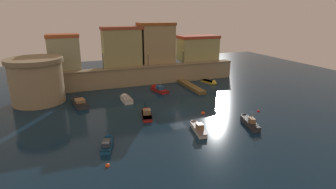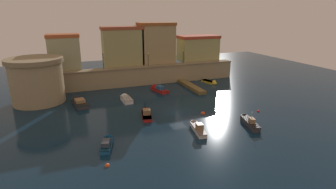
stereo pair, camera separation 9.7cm
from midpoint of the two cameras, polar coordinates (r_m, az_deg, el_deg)
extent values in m
plane|color=#0C2338|center=(45.48, 2.10, -3.71)|extent=(110.25, 110.25, 0.00)
cube|color=#9E8966|center=(62.57, -4.90, 3.96)|extent=(44.24, 2.30, 3.96)
cube|color=#817053|center=(62.12, -4.95, 5.85)|extent=(44.24, 2.60, 0.24)
cube|color=tan|center=(62.37, -21.07, 7.96)|extent=(6.41, 4.05, 6.96)
cube|color=#AE512B|center=(61.95, -21.45, 11.44)|extent=(6.67, 4.21, 0.70)
cube|color=tan|center=(63.49, -9.56, 9.59)|extent=(8.98, 3.96, 8.26)
cube|color=#9C452C|center=(63.08, -9.76, 13.62)|extent=(9.33, 4.12, 0.70)
cube|color=tan|center=(66.02, -2.55, 10.41)|extent=(8.24, 4.91, 8.99)
cube|color=#965124|center=(65.63, -2.61, 14.61)|extent=(8.57, 5.11, 0.70)
cube|color=tan|center=(70.77, 6.23, 9.42)|extent=(9.72, 5.31, 5.64)
cube|color=#A83D27|center=(70.42, 6.32, 11.97)|extent=(10.11, 5.53, 0.70)
cylinder|color=#9E8966|center=(54.75, -25.88, 2.24)|extent=(9.13, 9.13, 7.43)
cylinder|color=#867556|center=(53.96, -26.45, 6.46)|extent=(9.86, 9.86, 0.80)
cube|color=brown|center=(59.83, 4.81, 1.72)|extent=(1.70, 11.15, 0.67)
cylinder|color=#4A3D20|center=(63.38, 3.98, 2.64)|extent=(0.20, 0.20, 0.70)
cylinder|color=#4A3D20|center=(60.15, 5.47, 1.81)|extent=(0.20, 0.20, 0.70)
cylinder|color=#4A3D20|center=(56.98, 7.12, 0.88)|extent=(0.20, 0.20, 0.70)
cylinder|color=black|center=(59.95, -13.56, 6.79)|extent=(0.12, 0.12, 3.39)
sphere|color=#F9D172|center=(59.66, -13.68, 8.54)|extent=(0.32, 0.32, 0.32)
cylinder|color=black|center=(62.08, -4.27, 7.24)|extent=(0.12, 0.12, 2.70)
sphere|color=#F9D172|center=(61.84, -4.30, 8.61)|extent=(0.32, 0.32, 0.32)
cylinder|color=black|center=(65.07, 3.16, 7.80)|extent=(0.12, 0.12, 2.89)
sphere|color=#F9D172|center=(64.83, 3.18, 9.19)|extent=(0.32, 0.32, 0.32)
cube|color=red|center=(43.30, -4.54, -4.49)|extent=(2.32, 4.51, 0.51)
cone|color=red|center=(45.83, -4.79, -3.26)|extent=(1.58, 1.47, 1.36)
cube|color=#460D0D|center=(43.23, -4.54, -4.23)|extent=(2.36, 4.60, 0.08)
cube|color=olive|center=(43.07, -4.56, -3.65)|extent=(1.37, 1.38, 0.84)
cube|color=#99B7C6|center=(43.60, -4.62, -3.33)|extent=(1.02, 0.28, 0.50)
cube|color=#195689|center=(34.92, -12.78, -10.38)|extent=(2.22, 4.06, 0.59)
cone|color=#195689|center=(37.08, -12.27, -8.65)|extent=(1.37, 1.36, 1.11)
cube|color=#0A2831|center=(34.81, -12.81, -10.00)|extent=(2.27, 4.14, 0.08)
cube|color=#333842|center=(34.22, -12.96, -9.91)|extent=(1.26, 1.66, 0.56)
cube|color=#333338|center=(50.79, -18.12, -1.86)|extent=(2.65, 5.26, 0.76)
cone|color=#333338|center=(53.75, -18.89, -0.90)|extent=(1.96, 1.67, 1.75)
cube|color=black|center=(50.69, -18.16, -1.50)|extent=(2.71, 5.37, 0.08)
cube|color=olive|center=(50.37, -18.13, -1.24)|extent=(1.84, 2.10, 0.55)
cube|color=#99B7C6|center=(51.24, -18.37, -0.92)|extent=(1.39, 0.29, 0.33)
cube|color=silver|center=(38.44, 6.33, -7.35)|extent=(1.90, 4.79, 0.62)
cone|color=silver|center=(41.01, 5.11, -5.69)|extent=(1.27, 1.47, 1.06)
cube|color=#6C5D60|center=(38.33, 6.34, -6.98)|extent=(1.94, 4.89, 0.08)
cube|color=olive|center=(37.67, 6.61, -6.69)|extent=(1.05, 1.22, 0.82)
cube|color=#333338|center=(41.85, 16.82, -5.82)|extent=(2.41, 5.09, 0.76)
cone|color=#333338|center=(44.52, 15.31, -4.28)|extent=(1.43, 1.63, 1.10)
cube|color=black|center=(41.73, 16.86, -5.39)|extent=(2.46, 5.19, 0.08)
cube|color=olive|center=(41.12, 17.19, -5.20)|extent=(0.95, 1.30, 0.65)
cylinder|color=#B2B2B7|center=(41.12, 17.15, -4.53)|extent=(0.08, 0.08, 1.54)
cube|color=white|center=(51.03, -8.76, -1.09)|extent=(1.71, 3.67, 0.77)
cone|color=white|center=(53.13, -9.38, -0.39)|extent=(1.54, 1.07, 1.50)
cube|color=gray|center=(50.93, -8.78, -0.73)|extent=(1.75, 3.74, 0.08)
cube|color=red|center=(57.05, -1.79, 0.92)|extent=(2.78, 4.73, 0.49)
cone|color=red|center=(59.31, -3.29, 1.53)|extent=(1.91, 1.61, 1.65)
cube|color=#52100E|center=(56.99, -1.80, 1.12)|extent=(2.84, 4.83, 0.08)
cube|color=navy|center=(56.79, -1.73, 1.46)|extent=(1.55, 1.93, 0.69)
cube|color=#99B7C6|center=(57.46, -2.20, 1.68)|extent=(1.04, 0.32, 0.41)
cylinder|color=#B2B2B7|center=(56.57, -1.73, 2.18)|extent=(0.08, 0.08, 2.16)
cube|color=gold|center=(64.75, 8.42, 2.70)|extent=(2.48, 3.79, 0.47)
cone|color=gold|center=(63.34, 9.87, 2.30)|extent=(1.64, 1.36, 1.40)
cube|color=#524510|center=(64.70, 8.43, 2.87)|extent=(2.53, 3.86, 0.08)
sphere|color=#EA4C19|center=(31.30, -12.67, -14.46)|extent=(0.56, 0.56, 0.56)
sphere|color=#EA4C19|center=(45.16, 7.34, -4.00)|extent=(0.70, 0.70, 0.70)
sphere|color=red|center=(48.21, 18.39, -3.38)|extent=(0.48, 0.48, 0.48)
camera|label=1|loc=(0.05, -90.06, -0.02)|focal=28.96mm
camera|label=2|loc=(0.05, 89.94, 0.02)|focal=28.96mm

